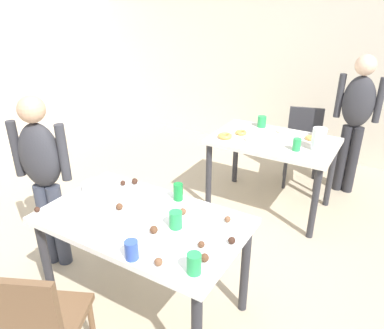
{
  "coord_description": "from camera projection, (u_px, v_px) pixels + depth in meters",
  "views": [
    {
      "loc": [
        1.33,
        -1.73,
        2.06
      ],
      "look_at": [
        0.07,
        0.39,
        0.9
      ],
      "focal_mm": 34.54,
      "sensor_mm": 36.0,
      "label": 1
    }
  ],
  "objects": [
    {
      "name": "ground_plane",
      "position": [
        158.0,
        287.0,
        2.84
      ],
      "size": [
        6.4,
        6.4,
        0.0
      ],
      "primitive_type": "plane",
      "color": "tan"
    },
    {
      "name": "wall_back",
      "position": [
        298.0,
        56.0,
        4.78
      ],
      "size": [
        6.4,
        0.1,
        2.6
      ],
      "primitive_type": "cube",
      "color": "beige",
      "rests_on": "ground_plane"
    },
    {
      "name": "dining_table_near",
      "position": [
        143.0,
        230.0,
        2.39
      ],
      "size": [
        1.31,
        0.78,
        0.75
      ],
      "color": "white",
      "rests_on": "ground_plane"
    },
    {
      "name": "dining_table_far",
      "position": [
        272.0,
        149.0,
        3.65
      ],
      "size": [
        1.19,
        0.78,
        0.75
      ],
      "color": "silver",
      "rests_on": "ground_plane"
    },
    {
      "name": "chair_near_table",
      "position": [
        38.0,
        322.0,
        1.92
      ],
      "size": [
        0.53,
        0.53,
        0.87
      ],
      "color": "brown",
      "rests_on": "ground_plane"
    },
    {
      "name": "chair_far_table",
      "position": [
        303.0,
        142.0,
        4.24
      ],
      "size": [
        0.5,
        0.5,
        0.87
      ],
      "color": "#2D2D33",
      "rests_on": "ground_plane"
    },
    {
      "name": "person_girl_near",
      "position": [
        43.0,
        171.0,
        2.76
      ],
      "size": [
        0.45,
        0.29,
        1.41
      ],
      "color": "#383D4C",
      "rests_on": "ground_plane"
    },
    {
      "name": "person_adult_far",
      "position": [
        356.0,
        114.0,
        3.85
      ],
      "size": [
        0.45,
        0.21,
        1.51
      ],
      "color": "#28282D",
      "rests_on": "ground_plane"
    },
    {
      "name": "mixing_bowl",
      "position": [
        95.0,
        187.0,
        2.66
      ],
      "size": [
        0.18,
        0.18,
        0.06
      ],
      "primitive_type": "cylinder",
      "color": "white",
      "rests_on": "dining_table_near"
    },
    {
      "name": "soda_can",
      "position": [
        178.0,
        192.0,
        2.54
      ],
      "size": [
        0.07,
        0.07,
        0.12
      ],
      "primitive_type": "cylinder",
      "color": "#198438",
      "rests_on": "dining_table_near"
    },
    {
      "name": "fork_near",
      "position": [
        101.0,
        211.0,
        2.42
      ],
      "size": [
        0.17,
        0.02,
        0.01
      ],
      "primitive_type": "cube",
      "color": "silver",
      "rests_on": "dining_table_near"
    },
    {
      "name": "cup_near_0",
      "position": [
        176.0,
        220.0,
        2.24
      ],
      "size": [
        0.08,
        0.08,
        0.11
      ],
      "primitive_type": "cylinder",
      "color": "green",
      "rests_on": "dining_table_near"
    },
    {
      "name": "cup_near_1",
      "position": [
        194.0,
        264.0,
        1.87
      ],
      "size": [
        0.08,
        0.08,
        0.11
      ],
      "primitive_type": "cylinder",
      "color": "green",
      "rests_on": "dining_table_near"
    },
    {
      "name": "cup_near_2",
      "position": [
        132.0,
        250.0,
        1.97
      ],
      "size": [
        0.07,
        0.07,
        0.11
      ],
      "primitive_type": "cylinder",
      "color": "#3351B2",
      "rests_on": "dining_table_near"
    },
    {
      "name": "cake_ball_0",
      "position": [
        158.0,
        262.0,
        1.94
      ],
      "size": [
        0.05,
        0.05,
        0.05
      ],
      "primitive_type": "sphere",
      "color": "brown",
      "rests_on": "dining_table_near"
    },
    {
      "name": "cake_ball_1",
      "position": [
        135.0,
        181.0,
        2.76
      ],
      "size": [
        0.05,
        0.05,
        0.05
      ],
      "primitive_type": "sphere",
      "color": "#3D2319",
      "rests_on": "dining_table_near"
    },
    {
      "name": "cake_ball_2",
      "position": [
        201.0,
        244.0,
        2.08
      ],
      "size": [
        0.04,
        0.04,
        0.04
      ],
      "primitive_type": "sphere",
      "color": "brown",
      "rests_on": "dining_table_near"
    },
    {
      "name": "cake_ball_3",
      "position": [
        123.0,
        183.0,
        2.74
      ],
      "size": [
        0.04,
        0.04,
        0.04
      ],
      "primitive_type": "sphere",
      "color": "#3D2319",
      "rests_on": "dining_table_near"
    },
    {
      "name": "cake_ball_4",
      "position": [
        232.0,
        240.0,
        2.11
      ],
      "size": [
        0.04,
        0.04,
        0.04
      ],
      "primitive_type": "sphere",
      "color": "#3D2319",
      "rests_on": "dining_table_near"
    },
    {
      "name": "cake_ball_5",
      "position": [
        119.0,
        207.0,
        2.43
      ],
      "size": [
        0.05,
        0.05,
        0.05
      ],
      "primitive_type": "sphere",
      "color": "brown",
      "rests_on": "dining_table_near"
    },
    {
      "name": "cake_ball_6",
      "position": [
        154.0,
        230.0,
        2.2
      ],
      "size": [
        0.05,
        0.05,
        0.05
      ],
      "primitive_type": "sphere",
      "color": "brown",
      "rests_on": "dining_table_near"
    },
    {
      "name": "cake_ball_7",
      "position": [
        183.0,
        211.0,
        2.38
      ],
      "size": [
        0.04,
        0.04,
        0.04
      ],
      "primitive_type": "sphere",
      "color": "brown",
      "rests_on": "dining_table_near"
    },
    {
      "name": "cake_ball_8",
      "position": [
        205.0,
        258.0,
        1.97
      ],
      "size": [
        0.05,
        0.05,
        0.05
      ],
      "primitive_type": "sphere",
      "color": "brown",
      "rests_on": "dining_table_near"
    },
    {
      "name": "cake_ball_9",
      "position": [
        37.0,
        209.0,
        2.41
      ],
      "size": [
        0.04,
        0.04,
        0.04
      ],
      "primitive_type": "sphere",
      "color": "#3D2319",
      "rests_on": "dining_table_near"
    },
    {
      "name": "cake_ball_10",
      "position": [
        228.0,
        219.0,
        2.31
      ],
      "size": [
        0.04,
        0.04,
        0.04
      ],
      "primitive_type": "sphere",
      "color": "brown",
      "rests_on": "dining_table_near"
    },
    {
      "name": "pitcher_far",
      "position": [
        319.0,
        139.0,
        3.33
      ],
      "size": [
        0.13,
        0.13,
        0.21
      ],
      "primitive_type": "cylinder",
      "color": "white",
      "rests_on": "dining_table_far"
    },
    {
      "name": "cup_far_0",
      "position": [
        262.0,
        122.0,
        3.92
      ],
      "size": [
        0.09,
        0.09,
        0.12
      ],
      "primitive_type": "cylinder",
      "color": "green",
      "rests_on": "dining_table_far"
    },
    {
      "name": "cup_far_1",
      "position": [
        297.0,
        145.0,
        3.33
      ],
      "size": [
        0.07,
        0.07,
        0.11
      ],
      "primitive_type": "cylinder",
      "color": "green",
      "rests_on": "dining_table_far"
    },
    {
      "name": "cup_far_2",
      "position": [
        319.0,
        132.0,
        3.65
      ],
      "size": [
        0.09,
        0.09,
        0.09
      ],
      "primitive_type": "cylinder",
      "color": "#3351B2",
      "rests_on": "dining_table_far"
    },
    {
      "name": "donut_far_0",
      "position": [
        311.0,
        138.0,
        3.6
      ],
      "size": [
        0.11,
        0.11,
        0.03
      ],
      "primitive_type": "torus",
      "color": "gold",
      "rests_on": "dining_table_far"
    },
    {
      "name": "donut_far_1",
      "position": [
        241.0,
        132.0,
        3.73
      ],
      "size": [
        0.11,
        0.11,
        0.03
      ],
      "primitive_type": "torus",
      "color": "gold",
      "rests_on": "dining_table_far"
    },
    {
      "name": "donut_far_2",
      "position": [
        250.0,
        139.0,
        3.58
      ],
      "size": [
        0.11,
        0.11,
        0.03
      ],
      "primitive_type": "torus",
      "color": "white",
      "rests_on": "dining_table_far"
    },
    {
      "name": "donut_far_3",
      "position": [
        282.0,
        131.0,
        3.78
      ],
      "size": [
        0.1,
        0.1,
        0.03
      ],
      "primitive_type": "torus",
      "color": "white",
      "rests_on": "dining_table_far"
    },
    {
      "name": "donut_far_4",
      "position": [
        225.0,
        136.0,
        3.63
      ],
      "size": [
        0.14,
        0.14,
        0.04
      ],
      "primitive_type": "torus",
      "color": "gold",
      "rests_on": "dining_table_far"
    }
  ]
}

